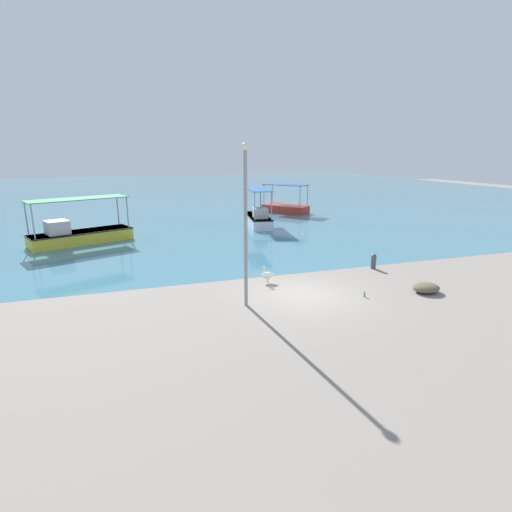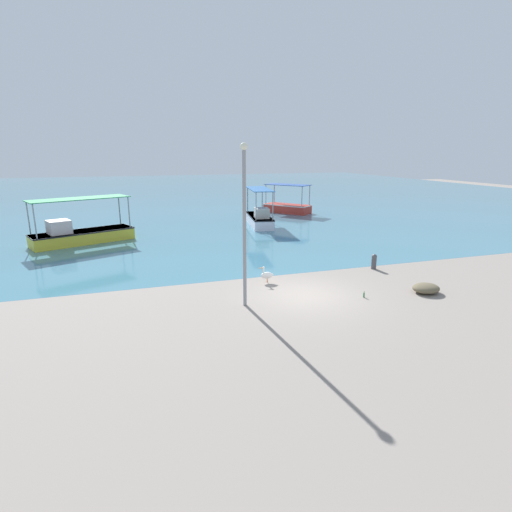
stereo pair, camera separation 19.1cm
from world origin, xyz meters
name	(u,v)px [view 1 (the left image)]	position (x,y,z in m)	size (l,w,h in m)	color
ground	(306,295)	(0.00, 0.00, 0.00)	(120.00, 120.00, 0.00)	gray
harbor_water	(173,192)	(0.00, 48.00, 0.00)	(110.00, 90.00, 0.00)	teal
fishing_boat_far_left	(258,218)	(3.30, 16.41, 0.67)	(2.39, 5.49, 3.03)	white
fishing_boat_outer	(79,234)	(-10.18, 13.79, 0.66)	(6.71, 4.32, 3.00)	gold
fishing_boat_near_left	(285,207)	(8.23, 22.55, 0.58)	(4.37, 4.80, 2.81)	red
pelican	(267,275)	(-1.02, 2.10, 0.38)	(0.80, 0.31, 0.80)	#E0997A
lamp_post	(246,219)	(-2.77, -0.32, 3.51)	(0.28, 0.28, 6.28)	gray
mooring_bollard	(374,261)	(5.08, 2.57, 0.43)	(0.27, 0.27, 0.80)	#47474C
net_pile	(426,288)	(5.14, -1.31, 0.21)	(1.19, 1.01, 0.41)	brown
glass_bottle	(364,295)	(2.26, -0.99, 0.11)	(0.07, 0.07, 0.27)	#3F7F4C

